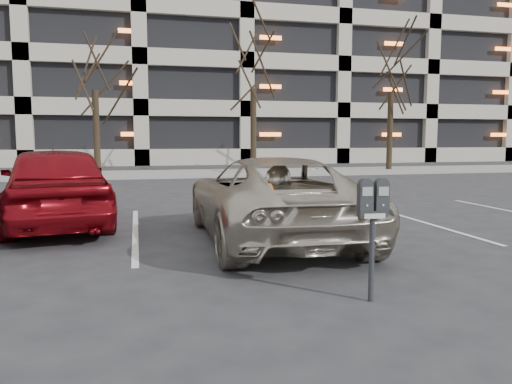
{
  "coord_description": "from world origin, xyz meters",
  "views": [
    {
      "loc": [
        -1.35,
        -6.79,
        1.68
      ],
      "look_at": [
        -0.0,
        -1.19,
        1.06
      ],
      "focal_mm": 35.0,
      "sensor_mm": 36.0,
      "label": 1
    }
  ],
  "objects_px": {
    "tree_b": "(93,36)",
    "tree_c": "(253,35)",
    "car_red": "(55,185)",
    "suv_silver": "(271,198)",
    "tree_d": "(392,44)",
    "parking_meter": "(373,210)"
  },
  "relations": [
    {
      "from": "tree_c",
      "to": "car_red",
      "type": "bearing_deg",
      "value": -118.27
    },
    {
      "from": "car_red",
      "to": "tree_d",
      "type": "bearing_deg",
      "value": -148.08
    },
    {
      "from": "tree_c",
      "to": "suv_silver",
      "type": "distance_m",
      "value": 16.26
    },
    {
      "from": "car_red",
      "to": "suv_silver",
      "type": "bearing_deg",
      "value": 139.14
    },
    {
      "from": "parking_meter",
      "to": "suv_silver",
      "type": "distance_m",
      "value": 3.32
    },
    {
      "from": "parking_meter",
      "to": "tree_c",
      "type": "bearing_deg",
      "value": 84.94
    },
    {
      "from": "parking_meter",
      "to": "car_red",
      "type": "distance_m",
      "value": 6.66
    },
    {
      "from": "tree_b",
      "to": "suv_silver",
      "type": "relative_size",
      "value": 1.66
    },
    {
      "from": "tree_b",
      "to": "car_red",
      "type": "xyz_separation_m",
      "value": [
        0.14,
        -12.76,
        -5.21
      ]
    },
    {
      "from": "suv_silver",
      "to": "tree_c",
      "type": "bearing_deg",
      "value": -101.13
    },
    {
      "from": "tree_b",
      "to": "tree_c",
      "type": "height_order",
      "value": "tree_c"
    },
    {
      "from": "parking_meter",
      "to": "car_red",
      "type": "height_order",
      "value": "car_red"
    },
    {
      "from": "tree_b",
      "to": "tree_d",
      "type": "xyz_separation_m",
      "value": [
        14.0,
        0.0,
        0.27
      ]
    },
    {
      "from": "tree_c",
      "to": "car_red",
      "type": "xyz_separation_m",
      "value": [
        -6.86,
        -12.76,
        -5.58
      ]
    },
    {
      "from": "tree_c",
      "to": "tree_d",
      "type": "bearing_deg",
      "value": 0.0
    },
    {
      "from": "tree_d",
      "to": "car_red",
      "type": "bearing_deg",
      "value": -137.37
    },
    {
      "from": "tree_b",
      "to": "parking_meter",
      "type": "xyz_separation_m",
      "value": [
        3.97,
        -18.2,
        -5.03
      ]
    },
    {
      "from": "tree_c",
      "to": "tree_d",
      "type": "xyz_separation_m",
      "value": [
        7.0,
        0.0,
        -0.1
      ]
    },
    {
      "from": "tree_c",
      "to": "suv_silver",
      "type": "xyz_separation_m",
      "value": [
        -3.19,
        -14.9,
        -5.68
      ]
    },
    {
      "from": "suv_silver",
      "to": "tree_b",
      "type": "bearing_deg",
      "value": -74.7
    },
    {
      "from": "tree_b",
      "to": "parking_meter",
      "type": "relative_size",
      "value": 6.64
    },
    {
      "from": "tree_b",
      "to": "car_red",
      "type": "height_order",
      "value": "tree_b"
    }
  ]
}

